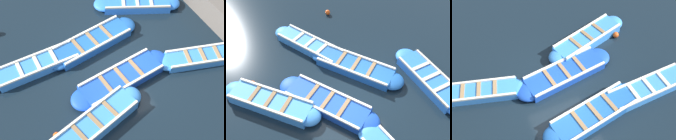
# 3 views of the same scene
# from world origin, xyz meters

# --- Properties ---
(ground_plane) EXTENTS (120.00, 120.00, 0.00)m
(ground_plane) POSITION_xyz_m (0.00, 0.00, 0.00)
(ground_plane) COLOR black
(boat_near_quay) EXTENTS (3.95, 1.82, 0.46)m
(boat_near_quay) POSITION_xyz_m (1.97, 2.09, 0.20)
(boat_near_quay) COLOR #3884E0
(boat_near_quay) RESTS_ON ground
(boat_stern_in) EXTENTS (4.13, 1.41, 0.38)m
(boat_stern_in) POSITION_xyz_m (0.37, 0.87, 0.16)
(boat_stern_in) COLOR #1947B7
(boat_stern_in) RESTS_ON ground
(boat_inner_gap) EXTENTS (3.78, 2.42, 0.41)m
(boat_inner_gap) POSITION_xyz_m (-2.13, -2.35, 0.18)
(boat_inner_gap) COLOR blue
(boat_inner_gap) RESTS_ON ground
(boat_outer_left) EXTENTS (4.12, 1.54, 0.40)m
(boat_outer_left) POSITION_xyz_m (0.55, -1.19, 0.17)
(boat_outer_left) COLOR #1E59AD
(boat_outer_left) RESTS_ON ground
(boat_mid_row) EXTENTS (3.56, 1.72, 0.36)m
(boat_mid_row) POSITION_xyz_m (-2.80, 1.39, 0.15)
(boat_mid_row) COLOR #3884E0
(boat_mid_row) RESTS_ON ground
(boat_centre) EXTENTS (3.89, 0.94, 0.40)m
(boat_centre) POSITION_xyz_m (2.85, -1.06, 0.17)
(boat_centre) COLOR #3884E0
(boat_centre) RESTS_ON ground
(buoy_orange_near) EXTENTS (0.25, 0.25, 0.25)m
(buoy_orange_near) POSITION_xyz_m (1.40, 0.65, 0.12)
(buoy_orange_near) COLOR silver
(buoy_orange_near) RESTS_ON ground
(buoy_white_drifting) EXTENTS (0.25, 0.25, 0.25)m
(buoy_white_drifting) POSITION_xyz_m (3.23, 1.87, 0.12)
(buoy_white_drifting) COLOR #E05119
(buoy_white_drifting) RESTS_ON ground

